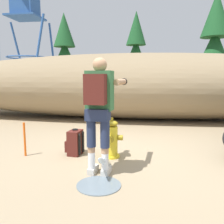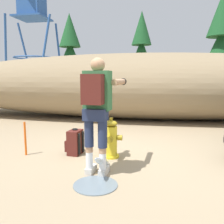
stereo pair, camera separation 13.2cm
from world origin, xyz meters
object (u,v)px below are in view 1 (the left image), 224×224
object	(u,v)px
fire_hydrant	(112,139)
spare_backpack	(75,143)
watchtower	(25,6)
utility_worker	(100,101)
survey_stake	(25,139)

from	to	relation	value
fire_hydrant	spare_backpack	world-z (taller)	fire_hydrant
spare_backpack	watchtower	xyz separation A→B (m)	(-7.71, 13.30, 6.28)
fire_hydrant	utility_worker	size ratio (longest dim) A/B	0.42
fire_hydrant	watchtower	size ratio (longest dim) A/B	0.08
utility_worker	watchtower	bearing A→B (deg)	35.97
spare_backpack	watchtower	bearing A→B (deg)	-53.45
spare_backpack	watchtower	world-z (taller)	watchtower
fire_hydrant	spare_backpack	distance (m)	0.68
fire_hydrant	watchtower	distance (m)	16.93
utility_worker	survey_stake	size ratio (longest dim) A/B	2.75
fire_hydrant	watchtower	world-z (taller)	watchtower
utility_worker	survey_stake	xyz separation A→B (m)	(-1.45, 0.55, -0.74)
spare_backpack	fire_hydrant	bearing A→B (deg)	-178.09
fire_hydrant	survey_stake	bearing A→B (deg)	-174.42
utility_worker	watchtower	size ratio (longest dim) A/B	0.19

